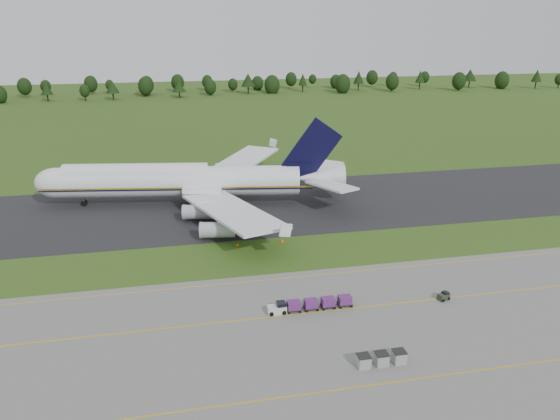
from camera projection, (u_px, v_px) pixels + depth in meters
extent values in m
plane|color=#2F4D17|center=(277.00, 254.00, 101.80)|extent=(600.00, 600.00, 0.00)
cube|color=slate|center=(330.00, 360.00, 70.41)|extent=(300.00, 52.00, 0.06)
cube|color=black|center=(253.00, 206.00, 127.62)|extent=(300.00, 40.00, 0.08)
cube|color=gold|center=(307.00, 313.00, 81.47)|extent=(300.00, 0.25, 0.01)
cube|color=gold|center=(344.00, 389.00, 64.86)|extent=(300.00, 0.20, 0.01)
cube|color=gold|center=(289.00, 278.00, 92.55)|extent=(120.00, 0.20, 0.01)
cylinder|color=black|center=(1.00, 100.00, 280.81)|extent=(0.70, 0.70, 2.89)
sphere|color=#1C3412|center=(0.00, 94.00, 279.82)|extent=(7.12, 7.12, 7.12)
cylinder|color=black|center=(48.00, 98.00, 287.11)|extent=(0.70, 0.70, 3.47)
cone|color=#1C3412|center=(46.00, 89.00, 285.50)|extent=(6.13, 6.13, 6.18)
cylinder|color=black|center=(85.00, 98.00, 288.10)|extent=(0.70, 0.70, 3.46)
sphere|color=#1C3412|center=(85.00, 91.00, 286.91)|extent=(5.19, 5.19, 5.19)
cylinder|color=black|center=(113.00, 96.00, 292.12)|extent=(0.70, 0.70, 3.65)
cone|color=#1C3412|center=(112.00, 87.00, 290.42)|extent=(7.11, 7.11, 6.49)
cylinder|color=black|center=(146.00, 93.00, 305.26)|extent=(0.70, 0.70, 3.66)
sphere|color=#1C3412|center=(145.00, 86.00, 304.00)|extent=(8.03, 8.03, 8.03)
cylinder|color=black|center=(179.00, 95.00, 300.60)|extent=(0.70, 0.70, 3.14)
cone|color=#1C3412|center=(179.00, 87.00, 299.15)|extent=(7.51, 7.51, 5.59)
cylinder|color=black|center=(210.00, 93.00, 309.07)|extent=(0.70, 0.70, 3.09)
sphere|color=#1C3412|center=(210.00, 87.00, 308.01)|extent=(6.83, 6.83, 6.83)
cylinder|color=black|center=(248.00, 90.00, 315.53)|extent=(0.70, 0.70, 4.16)
cone|color=#1C3412|center=(248.00, 80.00, 313.61)|extent=(8.13, 8.13, 7.39)
cylinder|color=black|center=(272.00, 91.00, 317.92)|extent=(0.70, 0.70, 3.00)
sphere|color=#1C3412|center=(272.00, 85.00, 316.89)|extent=(8.99, 8.99, 8.99)
cylinder|color=black|center=(303.00, 89.00, 323.14)|extent=(0.70, 0.70, 3.90)
cone|color=#1C3412|center=(303.00, 79.00, 321.34)|extent=(5.10, 5.10, 6.93)
cylinder|color=black|center=(342.00, 90.00, 318.43)|extent=(0.70, 0.70, 3.33)
sphere|color=#1C3412|center=(343.00, 84.00, 317.28)|extent=(8.94, 8.94, 8.94)
cylinder|color=black|center=(358.00, 87.00, 328.94)|extent=(0.70, 0.70, 4.19)
cone|color=#1C3412|center=(359.00, 77.00, 327.00)|extent=(6.37, 6.37, 7.46)
cylinder|color=black|center=(392.00, 88.00, 324.69)|extent=(0.70, 0.70, 3.80)
sphere|color=#1C3412|center=(392.00, 82.00, 323.39)|extent=(7.78, 7.78, 7.78)
cylinder|color=black|center=(419.00, 86.00, 334.54)|extent=(0.70, 0.70, 4.07)
cone|color=#1C3412|center=(420.00, 77.00, 332.65)|extent=(5.77, 5.77, 7.24)
cylinder|color=black|center=(458.00, 88.00, 328.23)|extent=(0.70, 0.70, 3.80)
sphere|color=#1C3412|center=(459.00, 81.00, 326.93)|extent=(8.07, 8.07, 8.07)
cylinder|color=black|center=(469.00, 84.00, 344.22)|extent=(0.70, 0.70, 4.05)
cone|color=#1C3412|center=(470.00, 75.00, 342.34)|extent=(8.42, 8.42, 7.19)
cylinder|color=black|center=(501.00, 86.00, 338.11)|extent=(0.70, 0.70, 3.28)
sphere|color=#1C3412|center=(502.00, 80.00, 336.98)|extent=(8.55, 8.55, 8.55)
cylinder|color=black|center=(536.00, 85.00, 338.26)|extent=(0.70, 0.70, 4.20)
cone|color=#1C3412|center=(537.00, 75.00, 336.31)|extent=(6.19, 6.19, 7.46)
cylinder|color=black|center=(558.00, 85.00, 340.59)|extent=(0.70, 0.70, 3.51)
sphere|color=#1C3412|center=(559.00, 79.00, 339.39)|extent=(5.28, 5.28, 5.28)
cylinder|color=white|center=(179.00, 181.00, 127.31)|extent=(56.72, 16.02, 6.99)
cylinder|color=white|center=(136.00, 175.00, 126.36)|extent=(33.47, 10.73, 5.45)
sphere|color=white|center=(56.00, 183.00, 126.16)|extent=(6.99, 6.99, 6.99)
cone|color=white|center=(321.00, 178.00, 128.51)|extent=(11.62, 8.28, 6.64)
cube|color=gold|center=(177.00, 188.00, 124.19)|extent=(61.34, 10.12, 0.34)
cube|color=white|center=(231.00, 211.00, 110.66)|extent=(18.78, 34.42, 0.53)
cube|color=white|center=(237.00, 164.00, 145.60)|extent=(27.01, 32.56, 0.53)
cylinder|color=#9FA1A7|center=(199.00, 212.00, 117.12)|extent=(7.21, 4.17, 3.11)
cylinder|color=#9FA1A7|center=(218.00, 230.00, 107.25)|extent=(7.21, 4.17, 3.11)
cylinder|color=#9FA1A7|center=(208.00, 180.00, 140.17)|extent=(7.21, 4.17, 3.11)
cylinder|color=#9FA1A7|center=(228.00, 169.00, 150.42)|extent=(7.21, 4.17, 3.11)
cube|color=black|center=(312.00, 151.00, 126.23)|extent=(14.06, 2.82, 15.59)
cube|color=white|center=(332.00, 185.00, 121.62)|extent=(9.80, 13.71, 0.44)
cube|color=white|center=(324.00, 168.00, 135.34)|extent=(12.35, 13.01, 0.44)
cylinder|color=slate|center=(84.00, 201.00, 127.92)|extent=(0.35, 0.35, 2.14)
cylinder|color=black|center=(84.00, 203.00, 128.06)|extent=(1.39, 1.07, 1.26)
cylinder|color=slate|center=(203.00, 206.00, 124.95)|extent=(0.35, 0.35, 2.14)
cylinder|color=black|center=(203.00, 207.00, 125.10)|extent=(1.39, 1.07, 1.26)
cylinder|color=slate|center=(206.00, 194.00, 133.18)|extent=(0.35, 0.35, 2.14)
cylinder|color=black|center=(206.00, 196.00, 133.33)|extent=(1.39, 1.07, 1.26)
cube|color=silver|center=(277.00, 309.00, 81.38)|extent=(2.79, 1.50, 1.18)
cylinder|color=black|center=(271.00, 314.00, 80.59)|extent=(0.64, 0.24, 0.64)
cube|color=black|center=(294.00, 309.00, 81.95)|extent=(2.14, 1.61, 0.13)
cube|color=#54215F|center=(294.00, 305.00, 81.74)|extent=(1.93, 1.50, 1.18)
cylinder|color=black|center=(289.00, 313.00, 81.16)|extent=(0.36, 0.16, 0.36)
cube|color=black|center=(311.00, 307.00, 82.47)|extent=(2.14, 1.61, 0.13)
cube|color=#54215F|center=(311.00, 303.00, 82.25)|extent=(1.93, 1.50, 1.18)
cylinder|color=black|center=(307.00, 311.00, 81.67)|extent=(0.36, 0.16, 0.36)
cube|color=black|center=(328.00, 305.00, 82.98)|extent=(2.14, 1.61, 0.13)
cube|color=#54215F|center=(328.00, 301.00, 82.77)|extent=(1.93, 1.50, 1.18)
cylinder|color=black|center=(324.00, 309.00, 82.19)|extent=(0.36, 0.16, 0.36)
cube|color=black|center=(345.00, 303.00, 83.50)|extent=(2.14, 1.61, 0.13)
cube|color=#54215F|center=(345.00, 300.00, 83.28)|extent=(1.93, 1.50, 1.18)
cylinder|color=black|center=(341.00, 307.00, 82.71)|extent=(0.36, 0.16, 0.36)
cylinder|color=black|center=(277.00, 311.00, 81.47)|extent=(0.64, 0.24, 0.64)
cube|color=#2A3122|center=(443.00, 297.00, 85.24)|extent=(2.06, 1.62, 0.99)
cylinder|color=black|center=(441.00, 300.00, 84.70)|extent=(0.50, 0.18, 0.50)
cylinder|color=black|center=(445.00, 296.00, 85.94)|extent=(0.50, 0.18, 0.50)
cube|color=gray|center=(363.00, 361.00, 68.74)|extent=(1.56, 1.56, 1.56)
cube|color=black|center=(364.00, 356.00, 68.46)|extent=(1.66, 1.66, 0.08)
cube|color=gray|center=(381.00, 359.00, 69.20)|extent=(1.56, 1.56, 1.56)
cube|color=black|center=(382.00, 354.00, 68.93)|extent=(1.66, 1.66, 0.08)
cube|color=gray|center=(399.00, 357.00, 69.66)|extent=(1.56, 1.56, 1.56)
cube|color=black|center=(399.00, 351.00, 69.39)|extent=(1.66, 1.66, 0.08)
cube|color=#F96507|center=(238.00, 245.00, 105.18)|extent=(0.50, 0.12, 0.60)
cube|color=black|center=(238.00, 247.00, 105.27)|extent=(0.30, 0.30, 0.04)
cube|color=#F96507|center=(282.00, 242.00, 106.88)|extent=(0.50, 0.12, 0.60)
cube|color=black|center=(282.00, 243.00, 106.97)|extent=(0.30, 0.30, 0.04)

